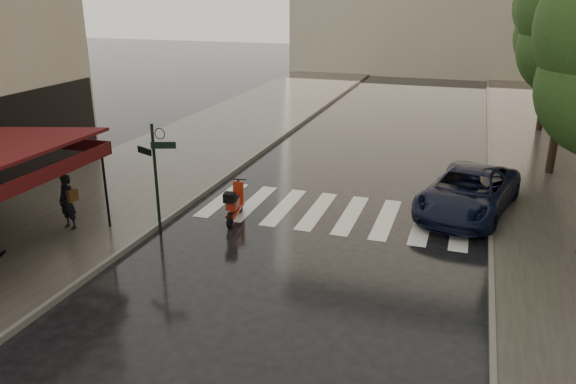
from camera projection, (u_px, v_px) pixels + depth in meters
The scene contains 12 objects.
ground at pixel (138, 293), 12.47m from camera, with size 120.00×120.00×0.00m, color black.
sidewalk_near at pixel (201, 143), 24.50m from camera, with size 6.00×60.00×0.12m, color #38332D.
sidewalk_far at pixel (571, 176), 20.12m from camera, with size 5.50×60.00×0.12m, color #38332D.
curb_near at pixel (266, 148), 23.59m from camera, with size 0.12×60.00×0.16m, color #595651.
curb_far at pixel (489, 168), 20.95m from camera, with size 0.12×60.00×0.16m, color #595651.
crosswalk at pixel (334, 213), 16.94m from camera, with size 7.85×3.20×0.01m.
signpost at pixel (156, 170), 14.88m from camera, with size 1.17×0.29×3.10m.
tree_mid at pixel (575, 14), 18.47m from camera, with size 3.80×3.80×8.34m.
tree_far at pixel (557, 12), 24.71m from camera, with size 3.80×3.80×8.16m.
pedestrian_with_umbrella at pixel (63, 173), 15.05m from camera, with size 1.07×1.08×2.38m.
scooter at pixel (234, 204), 16.22m from camera, with size 0.57×1.64×1.08m.
parked_car at pixel (468, 192), 16.73m from camera, with size 2.24×4.87×1.35m, color black.
Camera 1 is at (6.62, -9.36, 6.33)m, focal length 35.00 mm.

